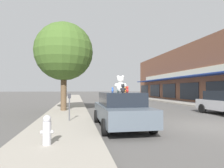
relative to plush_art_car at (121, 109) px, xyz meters
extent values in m
plane|color=#514F4C|center=(3.83, -0.50, -0.78)|extent=(260.00, 260.00, 0.00)
cube|color=gray|center=(-2.44, -0.50, -0.70)|extent=(2.65, 90.00, 0.16)
cube|color=navy|center=(10.60, 13.48, 2.27)|extent=(1.64, 30.90, 0.12)
cube|color=beige|center=(11.37, 13.48, 2.82)|extent=(0.08, 29.43, 0.70)
cube|color=black|center=(11.38, 8.22, 0.62)|extent=(0.06, 3.99, 2.00)
cube|color=black|center=(11.38, 13.48, 0.62)|extent=(0.06, 3.99, 2.00)
cube|color=black|center=(11.38, 18.73, 0.62)|extent=(0.06, 3.99, 2.00)
cube|color=black|center=(11.38, 23.99, 0.62)|extent=(0.06, 3.99, 2.00)
cube|color=black|center=(11.38, 29.25, 0.62)|extent=(0.06, 3.99, 2.00)
cube|color=#4C5660|center=(0.00, 0.00, -0.15)|extent=(1.82, 4.63, 0.65)
cube|color=black|center=(0.00, 0.00, 0.44)|extent=(1.60, 2.55, 0.55)
cylinder|color=black|center=(-0.89, 1.43, -0.48)|extent=(0.20, 0.61, 0.61)
cylinder|color=black|center=(0.89, 1.44, -0.48)|extent=(0.20, 0.61, 0.61)
cylinder|color=black|center=(-0.89, -1.44, -0.48)|extent=(0.20, 0.61, 0.61)
cylinder|color=black|center=(0.89, -1.43, -0.48)|extent=(0.20, 0.61, 0.61)
ellipsoid|color=white|center=(0.00, 0.02, 0.94)|extent=(0.43, 0.41, 0.45)
sphere|color=white|center=(0.00, 0.02, 1.28)|extent=(0.38, 0.38, 0.29)
sphere|color=white|center=(0.10, -0.02, 1.39)|extent=(0.16, 0.16, 0.12)
sphere|color=white|center=(-0.09, 0.06, 1.39)|extent=(0.16, 0.16, 0.12)
sphere|color=white|center=(0.05, 0.13, 1.26)|extent=(0.14, 0.14, 0.11)
sphere|color=white|center=(0.18, -0.03, 1.02)|extent=(0.22, 0.22, 0.17)
sphere|color=white|center=(-0.16, 0.11, 1.02)|extent=(0.22, 0.22, 0.17)
ellipsoid|color=pink|center=(0.42, 0.43, 0.79)|extent=(0.14, 0.14, 0.15)
sphere|color=pink|center=(0.42, 0.43, 0.90)|extent=(0.12, 0.12, 0.09)
sphere|color=pink|center=(0.43, 0.46, 0.93)|extent=(0.05, 0.05, 0.04)
sphere|color=pink|center=(0.40, 0.40, 0.93)|extent=(0.05, 0.05, 0.04)
sphere|color=#FFA3DA|center=(0.38, 0.45, 0.89)|extent=(0.05, 0.05, 0.03)
sphere|color=pink|center=(0.43, 0.49, 0.82)|extent=(0.07, 0.07, 0.05)
sphere|color=pink|center=(0.38, 0.38, 0.82)|extent=(0.07, 0.07, 0.05)
ellipsoid|color=orange|center=(0.41, 0.80, 0.81)|extent=(0.18, 0.18, 0.18)
sphere|color=orange|center=(0.41, 0.80, 0.94)|extent=(0.16, 0.16, 0.11)
sphere|color=orange|center=(0.44, 0.83, 0.98)|extent=(0.07, 0.07, 0.05)
sphere|color=orange|center=(0.39, 0.77, 0.98)|extent=(0.07, 0.07, 0.05)
sphere|color=#FFBA41|center=(0.38, 0.83, 0.93)|extent=(0.06, 0.06, 0.04)
sphere|color=orange|center=(0.46, 0.86, 0.84)|extent=(0.09, 0.09, 0.07)
sphere|color=orange|center=(0.36, 0.75, 0.84)|extent=(0.09, 0.09, 0.07)
ellipsoid|color=blue|center=(-0.20, 0.85, 0.79)|extent=(0.14, 0.14, 0.14)
sphere|color=blue|center=(-0.20, 0.85, 0.90)|extent=(0.13, 0.13, 0.09)
sphere|color=blue|center=(-0.18, 0.82, 0.93)|extent=(0.05, 0.05, 0.04)
sphere|color=blue|center=(-0.21, 0.88, 0.93)|extent=(0.05, 0.05, 0.04)
sphere|color=#548DFF|center=(-0.16, 0.87, 0.89)|extent=(0.05, 0.05, 0.03)
sphere|color=blue|center=(-0.16, 0.81, 0.81)|extent=(0.07, 0.07, 0.05)
sphere|color=blue|center=(-0.22, 0.91, 0.81)|extent=(0.07, 0.07, 0.05)
ellipsoid|color=black|center=(-0.16, -1.13, 0.82)|extent=(0.21, 0.21, 0.21)
sphere|color=black|center=(-0.16, -1.13, 0.98)|extent=(0.19, 0.19, 0.13)
sphere|color=black|center=(-0.13, -1.16, 1.03)|extent=(0.08, 0.08, 0.06)
sphere|color=black|center=(-0.20, -1.10, 1.03)|extent=(0.08, 0.08, 0.06)
sphere|color=#3A3A3D|center=(-0.12, -1.09, 0.97)|extent=(0.07, 0.07, 0.05)
sphere|color=black|center=(-0.09, -1.18, 0.86)|extent=(0.11, 0.11, 0.08)
sphere|color=black|center=(-0.22, -1.06, 0.86)|extent=(0.11, 0.11, 0.08)
ellipsoid|color=red|center=(0.26, -0.17, 0.80)|extent=(0.16, 0.16, 0.16)
sphere|color=red|center=(0.26, -0.17, 0.92)|extent=(0.15, 0.15, 0.10)
sphere|color=red|center=(0.29, -0.14, 0.96)|extent=(0.06, 0.06, 0.04)
sphere|color=red|center=(0.23, -0.19, 0.96)|extent=(0.06, 0.06, 0.04)
sphere|color=#FF4741|center=(0.23, -0.13, 0.91)|extent=(0.06, 0.06, 0.04)
sphere|color=red|center=(0.30, -0.11, 0.83)|extent=(0.08, 0.08, 0.06)
sphere|color=red|center=(0.21, -0.20, 0.83)|extent=(0.08, 0.08, 0.06)
ellipsoid|color=teal|center=(0.03, 0.56, 0.78)|extent=(0.12, 0.11, 0.14)
sphere|color=teal|center=(0.03, 0.56, 0.88)|extent=(0.11, 0.11, 0.09)
sphere|color=teal|center=(0.06, 0.55, 0.92)|extent=(0.04, 0.04, 0.04)
sphere|color=teal|center=(0.00, 0.57, 0.92)|extent=(0.04, 0.04, 0.04)
sphere|color=#47CDC6|center=(0.04, 0.60, 0.88)|extent=(0.04, 0.04, 0.03)
sphere|color=teal|center=(0.08, 0.56, 0.81)|extent=(0.06, 0.06, 0.05)
sphere|color=teal|center=(-0.02, 0.58, 0.81)|extent=(0.06, 0.06, 0.05)
cylinder|color=black|center=(6.67, 4.04, -0.48)|extent=(0.20, 0.61, 0.61)
cylinder|color=black|center=(8.41, 4.04, -0.48)|extent=(0.20, 0.61, 0.61)
cylinder|color=brown|center=(-2.76, 5.96, 0.58)|extent=(0.41, 0.41, 2.40)
sphere|color=#3D5B23|center=(-2.76, 5.96, 3.52)|extent=(4.08, 4.08, 4.08)
cylinder|color=#B2B2B7|center=(-2.64, -2.86, -0.31)|extent=(0.22, 0.22, 0.62)
sphere|color=#B2B2B7|center=(-2.64, -2.86, 0.06)|extent=(0.21, 0.21, 0.21)
cylinder|color=#B2B2B7|center=(-2.76, -2.86, -0.28)|extent=(0.10, 0.09, 0.09)
cylinder|color=#B2B2B7|center=(-2.53, -2.86, -0.28)|extent=(0.10, 0.09, 0.09)
cylinder|color=#4C4C51|center=(-2.20, 1.21, -0.10)|extent=(0.06, 0.06, 1.05)
cube|color=#2D2D33|center=(-2.20, 1.21, 0.54)|extent=(0.14, 0.10, 0.22)
camera|label=1|loc=(-1.88, -8.41, 0.86)|focal=32.00mm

